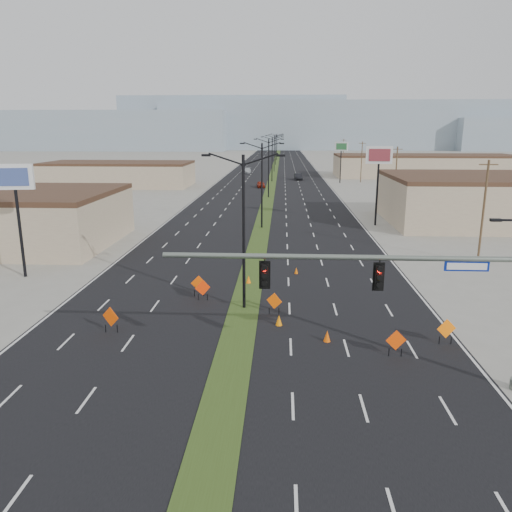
{
  "coord_description": "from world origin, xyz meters",
  "views": [
    {
      "loc": [
        2.44,
        -19.13,
        11.46
      ],
      "look_at": [
        0.71,
        13.46,
        3.2
      ],
      "focal_mm": 35.0,
      "sensor_mm": 36.0,
      "label": 1
    }
  ],
  "objects_px": {
    "car_left": "(261,184)",
    "streetlight_2": "(269,166)",
    "streetlight_5": "(276,149)",
    "streetlight_3": "(272,157)",
    "cone_0": "(279,320)",
    "cone_1": "(327,336)",
    "streetlight_1": "(262,183)",
    "construction_sign_4": "(396,341)",
    "pole_sign_east_near": "(379,161)",
    "construction_sign_1": "(203,289)",
    "signal_mast": "(421,287)",
    "car_mid": "(298,177)",
    "construction_sign_3": "(274,302)",
    "cone_2": "(296,271)",
    "construction_sign_5": "(446,330)",
    "car_far": "(247,171)",
    "construction_sign_2": "(199,284)",
    "streetlight_4": "(274,152)",
    "pole_sign_east_far": "(341,150)",
    "streetlight_0": "(244,228)",
    "streetlight_6": "(277,146)",
    "construction_sign_0": "(111,318)",
    "pole_sign_west": "(15,186)",
    "cone_3": "(249,279)"
  },
  "relations": [
    {
      "from": "streetlight_1",
      "to": "streetlight_4",
      "type": "distance_m",
      "value": 84.0
    },
    {
      "from": "car_far",
      "to": "construction_sign_2",
      "type": "distance_m",
      "value": 103.75
    },
    {
      "from": "streetlight_5",
      "to": "construction_sign_4",
      "type": "relative_size",
      "value": 6.83
    },
    {
      "from": "streetlight_6",
      "to": "cone_0",
      "type": "height_order",
      "value": "streetlight_6"
    },
    {
      "from": "streetlight_2",
      "to": "cone_1",
      "type": "distance_m",
      "value": 61.59
    },
    {
      "from": "construction_sign_1",
      "to": "cone_0",
      "type": "distance_m",
      "value": 6.87
    },
    {
      "from": "cone_3",
      "to": "pole_sign_east_far",
      "type": "xyz_separation_m",
      "value": [
        15.28,
        75.86,
        6.94
      ]
    },
    {
      "from": "streetlight_1",
      "to": "streetlight_4",
      "type": "relative_size",
      "value": 1.0
    },
    {
      "from": "streetlight_0",
      "to": "construction_sign_3",
      "type": "relative_size",
      "value": 7.03
    },
    {
      "from": "car_left",
      "to": "construction_sign_1",
      "type": "xyz_separation_m",
      "value": [
        -0.98,
        -69.93,
        0.21
      ]
    },
    {
      "from": "signal_mast",
      "to": "streetlight_2",
      "type": "xyz_separation_m",
      "value": [
        -8.56,
        66.0,
        0.63
      ]
    },
    {
      "from": "construction_sign_5",
      "to": "cone_0",
      "type": "height_order",
      "value": "construction_sign_5"
    },
    {
      "from": "streetlight_2",
      "to": "car_far",
      "type": "bearing_deg",
      "value": 98.25
    },
    {
      "from": "car_mid",
      "to": "streetlight_4",
      "type": "bearing_deg",
      "value": 98.97
    },
    {
      "from": "signal_mast",
      "to": "cone_1",
      "type": "bearing_deg",
      "value": 126.18
    },
    {
      "from": "construction_sign_4",
      "to": "cone_2",
      "type": "bearing_deg",
      "value": 98.67
    },
    {
      "from": "cone_0",
      "to": "cone_1",
      "type": "bearing_deg",
      "value": -39.67
    },
    {
      "from": "signal_mast",
      "to": "construction_sign_1",
      "type": "height_order",
      "value": "signal_mast"
    },
    {
      "from": "streetlight_1",
      "to": "streetlight_5",
      "type": "distance_m",
      "value": 112.0
    },
    {
      "from": "signal_mast",
      "to": "streetlight_5",
      "type": "bearing_deg",
      "value": 93.26
    },
    {
      "from": "streetlight_2",
      "to": "streetlight_3",
      "type": "height_order",
      "value": "same"
    },
    {
      "from": "construction_sign_4",
      "to": "pole_sign_east_near",
      "type": "height_order",
      "value": "pole_sign_east_near"
    },
    {
      "from": "streetlight_3",
      "to": "construction_sign_4",
      "type": "relative_size",
      "value": 6.83
    },
    {
      "from": "streetlight_3",
      "to": "pole_sign_east_near",
      "type": "relative_size",
      "value": 1.04
    },
    {
      "from": "car_mid",
      "to": "construction_sign_3",
      "type": "relative_size",
      "value": 3.16
    },
    {
      "from": "streetlight_2",
      "to": "pole_sign_east_far",
      "type": "xyz_separation_m",
      "value": [
        15.21,
        25.31,
        1.84
      ]
    },
    {
      "from": "construction_sign_4",
      "to": "streetlight_1",
      "type": "bearing_deg",
      "value": 94.86
    },
    {
      "from": "cone_0",
      "to": "cone_3",
      "type": "xyz_separation_m",
      "value": [
        -2.4,
        8.38,
        -0.02
      ]
    },
    {
      "from": "car_mid",
      "to": "construction_sign_1",
      "type": "relative_size",
      "value": 3.1
    },
    {
      "from": "construction_sign_4",
      "to": "cone_1",
      "type": "relative_size",
      "value": 2.21
    },
    {
      "from": "streetlight_1",
      "to": "cone_1",
      "type": "bearing_deg",
      "value": -81.39
    },
    {
      "from": "car_left",
      "to": "construction_sign_0",
      "type": "distance_m",
      "value": 76.07
    },
    {
      "from": "streetlight_2",
      "to": "car_far",
      "type": "distance_m",
      "value": 50.66
    },
    {
      "from": "car_mid",
      "to": "cone_0",
      "type": "distance_m",
      "value": 91.05
    },
    {
      "from": "streetlight_0",
      "to": "pole_sign_west",
      "type": "height_order",
      "value": "streetlight_0"
    },
    {
      "from": "construction_sign_5",
      "to": "pole_sign_east_near",
      "type": "distance_m",
      "value": 36.45
    },
    {
      "from": "construction_sign_0",
      "to": "pole_sign_west",
      "type": "xyz_separation_m",
      "value": [
        -10.77,
        10.9,
        6.35
      ]
    },
    {
      "from": "streetlight_1",
      "to": "construction_sign_4",
      "type": "distance_m",
      "value": 36.16
    },
    {
      "from": "construction_sign_3",
      "to": "construction_sign_5",
      "type": "bearing_deg",
      "value": 0.55
    },
    {
      "from": "car_left",
      "to": "streetlight_2",
      "type": "bearing_deg",
      "value": -90.48
    },
    {
      "from": "streetlight_3",
      "to": "car_mid",
      "type": "xyz_separation_m",
      "value": [
        6.13,
        4.04,
        -4.68
      ]
    },
    {
      "from": "cone_3",
      "to": "cone_2",
      "type": "bearing_deg",
      "value": 37.66
    },
    {
      "from": "car_far",
      "to": "pole_sign_east_far",
      "type": "distance_m",
      "value": 33.95
    },
    {
      "from": "streetlight_2",
      "to": "construction_sign_4",
      "type": "relative_size",
      "value": 6.83
    },
    {
      "from": "streetlight_2",
      "to": "streetlight_5",
      "type": "relative_size",
      "value": 1.0
    },
    {
      "from": "streetlight_1",
      "to": "cone_2",
      "type": "distance_m",
      "value": 20.66
    },
    {
      "from": "construction_sign_5",
      "to": "pole_sign_east_near",
      "type": "height_order",
      "value": "pole_sign_east_near"
    },
    {
      "from": "streetlight_1",
      "to": "car_left",
      "type": "distance_m",
      "value": 43.64
    },
    {
      "from": "streetlight_1",
      "to": "car_left",
      "type": "relative_size",
      "value": 2.68
    },
    {
      "from": "streetlight_2",
      "to": "car_far",
      "type": "xyz_separation_m",
      "value": [
        -7.24,
        49.92,
        -4.73
      ]
    }
  ]
}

